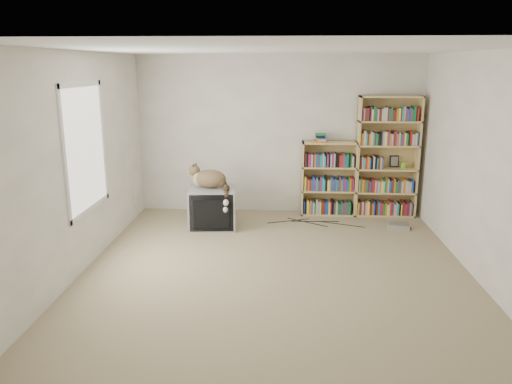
# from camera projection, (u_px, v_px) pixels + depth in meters

# --- Properties ---
(floor) EXTENTS (4.50, 5.00, 0.01)m
(floor) POSITION_uv_depth(u_px,v_px,m) (276.00, 271.00, 5.84)
(floor) COLOR tan
(floor) RESTS_ON ground
(wall_back) EXTENTS (4.50, 0.02, 2.50)m
(wall_back) POSITION_uv_depth(u_px,v_px,m) (279.00, 135.00, 7.95)
(wall_back) COLOR white
(wall_back) RESTS_ON floor
(wall_front) EXTENTS (4.50, 0.02, 2.50)m
(wall_front) POSITION_uv_depth(u_px,v_px,m) (271.00, 245.00, 3.12)
(wall_front) COLOR white
(wall_front) RESTS_ON floor
(wall_left) EXTENTS (0.02, 5.00, 2.50)m
(wall_left) POSITION_uv_depth(u_px,v_px,m) (79.00, 164.00, 5.65)
(wall_left) COLOR white
(wall_left) RESTS_ON floor
(wall_right) EXTENTS (0.02, 5.00, 2.50)m
(wall_right) POSITION_uv_depth(u_px,v_px,m) (484.00, 168.00, 5.41)
(wall_right) COLOR white
(wall_right) RESTS_ON floor
(ceiling) EXTENTS (4.50, 5.00, 0.02)m
(ceiling) POSITION_uv_depth(u_px,v_px,m) (278.00, 49.00, 5.22)
(ceiling) COLOR white
(ceiling) RESTS_ON wall_back
(window) EXTENTS (0.02, 1.22, 1.52)m
(window) POSITION_uv_depth(u_px,v_px,m) (85.00, 148.00, 5.81)
(window) COLOR white
(window) RESTS_ON wall_left
(crt_tv) EXTENTS (0.73, 0.67, 0.59)m
(crt_tv) POSITION_uv_depth(u_px,v_px,m) (213.00, 207.00, 7.38)
(crt_tv) COLOR gray
(crt_tv) RESTS_ON floor
(cat) EXTENTS (0.70, 0.63, 0.59)m
(cat) POSITION_uv_depth(u_px,v_px,m) (212.00, 182.00, 7.25)
(cat) COLOR #372916
(cat) RESTS_ON crt_tv
(bookcase_tall) EXTENTS (0.94, 0.30, 1.89)m
(bookcase_tall) POSITION_uv_depth(u_px,v_px,m) (387.00, 160.00, 7.82)
(bookcase_tall) COLOR tan
(bookcase_tall) RESTS_ON floor
(bookcase_short) EXTENTS (0.86, 0.30, 1.18)m
(bookcase_short) POSITION_uv_depth(u_px,v_px,m) (328.00, 181.00, 7.95)
(bookcase_short) COLOR tan
(bookcase_short) RESTS_ON floor
(book_stack) EXTENTS (0.18, 0.24, 0.13)m
(book_stack) POSITION_uv_depth(u_px,v_px,m) (320.00, 138.00, 7.76)
(book_stack) COLOR #AB1A16
(book_stack) RESTS_ON bookcase_short
(green_mug) EXTENTS (0.09, 0.09, 0.10)m
(green_mug) POSITION_uv_depth(u_px,v_px,m) (403.00, 165.00, 7.80)
(green_mug) COLOR #6DBA35
(green_mug) RESTS_ON bookcase_tall
(framed_print) EXTENTS (0.14, 0.05, 0.18)m
(framed_print) POSITION_uv_depth(u_px,v_px,m) (394.00, 161.00, 7.89)
(framed_print) COLOR black
(framed_print) RESTS_ON bookcase_tall
(dvd_player) EXTENTS (0.35, 0.27, 0.07)m
(dvd_player) POSITION_uv_depth(u_px,v_px,m) (399.00, 226.00, 7.36)
(dvd_player) COLOR #B3B3B8
(dvd_player) RESTS_ON floor
(wall_outlet) EXTENTS (0.01, 0.08, 0.13)m
(wall_outlet) POSITION_uv_depth(u_px,v_px,m) (135.00, 199.00, 7.77)
(wall_outlet) COLOR silver
(wall_outlet) RESTS_ON wall_left
(floor_cables) EXTENTS (1.20, 0.70, 0.01)m
(floor_cables) POSITION_uv_depth(u_px,v_px,m) (301.00, 224.00, 7.53)
(floor_cables) COLOR black
(floor_cables) RESTS_ON floor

